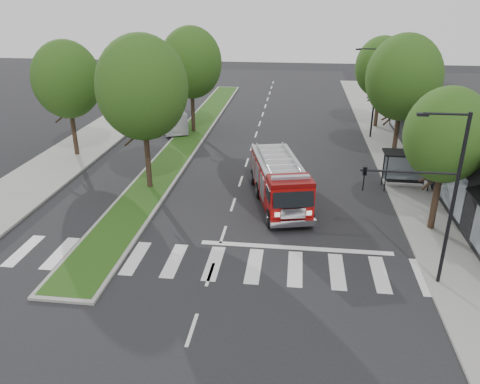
{
  "coord_description": "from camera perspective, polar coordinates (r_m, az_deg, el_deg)",
  "views": [
    {
      "loc": [
        3.72,
        -22.55,
        12.31
      ],
      "look_at": [
        0.7,
        1.88,
        1.8
      ],
      "focal_mm": 35.0,
      "sensor_mm": 36.0,
      "label": 1
    }
  ],
  "objects": [
    {
      "name": "tree_right_mid",
      "position": [
        37.82,
        19.33,
        13.01
      ],
      "size": [
        5.6,
        5.6,
        9.72
      ],
      "color": "black",
      "rests_on": "ground"
    },
    {
      "name": "city_bus",
      "position": [
        47.29,
        -8.55,
        9.32
      ],
      "size": [
        5.4,
        8.95,
        2.46
      ],
      "primitive_type": "imported",
      "rotation": [
        0.0,
        0.0,
        0.41
      ],
      "color": "silver",
      "rests_on": "ground"
    },
    {
      "name": "ground",
      "position": [
        25.95,
        -2.06,
        -5.21
      ],
      "size": [
        140.0,
        140.0,
        0.0
      ],
      "primitive_type": "plane",
      "color": "black",
      "rests_on": "ground"
    },
    {
      "name": "tree_median_far",
      "position": [
        44.03,
        -6.0,
        15.4
      ],
      "size": [
        5.6,
        5.6,
        9.72
      ],
      "color": "black",
      "rests_on": "ground"
    },
    {
      "name": "tree_left_mid",
      "position": [
        39.31,
        -20.38,
        12.72
      ],
      "size": [
        5.2,
        5.2,
        9.16
      ],
      "color": "black",
      "rests_on": "ground"
    },
    {
      "name": "streetlight_right_near",
      "position": [
        21.35,
        22.53,
        0.3
      ],
      "size": [
        4.08,
        0.22,
        8.0
      ],
      "color": "black",
      "rests_on": "ground"
    },
    {
      "name": "sidewalk_left",
      "position": [
        39.25,
        -21.08,
        3.37
      ],
      "size": [
        5.0,
        80.0,
        0.15
      ],
      "primitive_type": "cube",
      "color": "gray",
      "rests_on": "ground"
    },
    {
      "name": "sidewalk_right",
      "position": [
        35.86,
        20.75,
        1.61
      ],
      "size": [
        5.0,
        80.0,
        0.15
      ],
      "primitive_type": "cube",
      "color": "gray",
      "rests_on": "ground"
    },
    {
      "name": "tree_right_near",
      "position": [
        26.63,
        23.91,
        6.33
      ],
      "size": [
        4.4,
        4.4,
        8.05
      ],
      "color": "black",
      "rests_on": "ground"
    },
    {
      "name": "fire_engine",
      "position": [
        29.38,
        4.82,
        1.27
      ],
      "size": [
        4.44,
        8.87,
        2.95
      ],
      "rotation": [
        0.0,
        0.0,
        0.24
      ],
      "color": "#610505",
      "rests_on": "ground"
    },
    {
      "name": "streetlight_right_far",
      "position": [
        43.77,
        15.98,
        11.94
      ],
      "size": [
        2.11,
        0.2,
        8.0
      ],
      "color": "black",
      "rests_on": "ground"
    },
    {
      "name": "tree_median_near",
      "position": [
        30.65,
        -11.85,
        12.31
      ],
      "size": [
        5.8,
        5.8,
        10.16
      ],
      "color": "black",
      "rests_on": "ground"
    },
    {
      "name": "tree_right_far",
      "position": [
        47.64,
        16.91,
        14.35
      ],
      "size": [
        5.0,
        5.0,
        8.73
      ],
      "color": "black",
      "rests_on": "ground"
    },
    {
      "name": "median",
      "position": [
        43.45,
        -6.23,
        6.63
      ],
      "size": [
        3.0,
        50.0,
        0.15
      ],
      "color": "gray",
      "rests_on": "ground"
    },
    {
      "name": "bus_shelter",
      "position": [
        33.22,
        19.72,
        3.72
      ],
      "size": [
        3.2,
        1.6,
        2.61
      ],
      "color": "black",
      "rests_on": "ground"
    }
  ]
}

